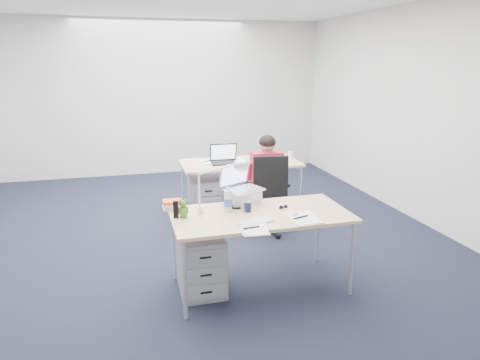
% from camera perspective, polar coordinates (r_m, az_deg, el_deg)
% --- Properties ---
extents(floor, '(7.00, 7.00, 0.00)m').
position_cam_1_polar(floor, '(5.06, -5.93, -8.51)').
color(floor, black).
rests_on(floor, ground).
extents(room, '(6.02, 7.02, 2.80)m').
position_cam_1_polar(room, '(4.64, -6.52, 11.24)').
color(room, beige).
rests_on(room, ground).
extents(desk_near, '(1.60, 0.80, 0.73)m').
position_cam_1_polar(desk_near, '(3.89, 2.76, -5.09)').
color(desk_near, tan).
rests_on(desk_near, ground).
extents(desk_far, '(1.60, 0.80, 0.73)m').
position_cam_1_polar(desk_far, '(5.85, 0.01, 1.98)').
color(desk_far, tan).
rests_on(desk_far, ground).
extents(office_chair, '(0.70, 0.70, 1.00)m').
position_cam_1_polar(office_chair, '(5.30, 3.60, -4.01)').
color(office_chair, black).
rests_on(office_chair, ground).
extents(seated_person, '(0.38, 0.67, 1.20)m').
position_cam_1_polar(seated_person, '(5.36, 3.16, -0.20)').
color(seated_person, '#C41C3D').
rests_on(seated_person, ground).
extents(drawer_pedestal_near, '(0.40, 0.50, 0.55)m').
position_cam_1_polar(drawer_pedestal_near, '(3.99, -5.26, -10.95)').
color(drawer_pedestal_near, gray).
rests_on(drawer_pedestal_near, ground).
extents(drawer_pedestal_far, '(0.40, 0.50, 0.55)m').
position_cam_1_polar(drawer_pedestal_far, '(5.80, -4.68, -2.41)').
color(drawer_pedestal_far, gray).
rests_on(drawer_pedestal_far, ground).
extents(silver_laptop, '(0.43, 0.40, 0.37)m').
position_cam_1_polar(silver_laptop, '(4.08, 0.53, -0.65)').
color(silver_laptop, silver).
rests_on(silver_laptop, desk_near).
extents(wireless_keyboard, '(0.34, 0.22, 0.02)m').
position_cam_1_polar(wireless_keyboard, '(3.64, 2.11, -5.61)').
color(wireless_keyboard, white).
rests_on(wireless_keyboard, desk_near).
extents(computer_mouse, '(0.09, 0.11, 0.03)m').
position_cam_1_polar(computer_mouse, '(3.85, 7.25, -4.40)').
color(computer_mouse, white).
rests_on(computer_mouse, desk_near).
extents(headphones, '(0.20, 0.16, 0.03)m').
position_cam_1_polar(headphones, '(4.02, -0.50, -3.40)').
color(headphones, black).
rests_on(headphones, desk_near).
extents(can_koozie, '(0.08, 0.08, 0.10)m').
position_cam_1_polar(can_koozie, '(3.89, 1.03, -3.51)').
color(can_koozie, '#161D45').
rests_on(can_koozie, desk_near).
extents(water_bottle, '(0.09, 0.09, 0.23)m').
position_cam_1_polar(water_bottle, '(3.87, -1.63, -2.63)').
color(water_bottle, silver).
rests_on(water_bottle, desk_near).
extents(bear_figurine, '(0.09, 0.07, 0.17)m').
position_cam_1_polar(bear_figurine, '(3.77, -7.57, -3.78)').
color(bear_figurine, '#2B671B').
rests_on(bear_figurine, desk_near).
extents(book_stack, '(0.22, 0.18, 0.09)m').
position_cam_1_polar(book_stack, '(4.01, -8.93, -3.28)').
color(book_stack, silver).
rests_on(book_stack, desk_near).
extents(cordless_phone, '(0.05, 0.04, 0.16)m').
position_cam_1_polar(cordless_phone, '(3.77, -8.54, -3.91)').
color(cordless_phone, black).
rests_on(cordless_phone, desk_near).
extents(papers_left, '(0.26, 0.34, 0.01)m').
position_cam_1_polar(papers_left, '(3.51, 1.84, -6.50)').
color(papers_left, '#E9D187').
rests_on(papers_left, desk_near).
extents(papers_right, '(0.24, 0.34, 0.01)m').
position_cam_1_polar(papers_right, '(3.77, 8.40, -5.06)').
color(papers_right, '#E9D187').
rests_on(papers_right, desk_near).
extents(sunglasses, '(0.10, 0.06, 0.02)m').
position_cam_1_polar(sunglasses, '(4.01, 5.81, -3.64)').
color(sunglasses, black).
rests_on(sunglasses, desk_near).
extents(desk_lamp, '(0.47, 0.29, 0.50)m').
position_cam_1_polar(desk_lamp, '(3.85, -3.28, -0.64)').
color(desk_lamp, silver).
rests_on(desk_lamp, desk_near).
extents(dark_laptop, '(0.39, 0.38, 0.27)m').
position_cam_1_polar(dark_laptop, '(5.73, -2.05, 3.52)').
color(dark_laptop, black).
rests_on(dark_laptop, desk_far).
extents(far_cup, '(0.09, 0.09, 0.10)m').
position_cam_1_polar(far_cup, '(6.10, 6.74, 3.37)').
color(far_cup, white).
rests_on(far_cup, desk_far).
extents(far_papers, '(0.26, 0.33, 0.01)m').
position_cam_1_polar(far_papers, '(5.84, -4.23, 2.42)').
color(far_papers, white).
rests_on(far_papers, desk_far).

